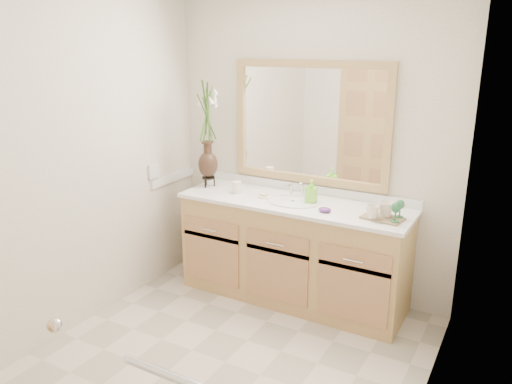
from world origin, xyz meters
The scene contains 21 objects.
floor centered at (0.00, 0.00, 0.00)m, with size 2.60×2.60×0.00m, color beige.
wall_back centered at (0.00, 1.30, 1.20)m, with size 2.40×0.02×2.40m, color white.
wall_front centered at (0.00, -1.30, 1.20)m, with size 2.40×0.02×2.40m, color white.
wall_left centered at (-1.20, 0.00, 1.20)m, with size 0.02×2.60×2.40m, color white.
wall_right centered at (1.20, 0.00, 1.20)m, with size 0.02×2.60×2.40m, color white.
vanity centered at (0.00, 1.01, 0.40)m, with size 1.80×0.55×0.80m.
counter centered at (0.00, 1.01, 0.82)m, with size 1.84×0.57×0.03m, color white.
sink centered at (0.00, 1.00, 0.78)m, with size 0.38×0.34×0.23m.
mirror centered at (0.00, 1.28, 1.41)m, with size 1.32×0.04×0.97m.
switch_plate centered at (-1.19, 0.76, 0.98)m, with size 0.02×0.12×0.12m, color white.
grab_bar centered at (0.70, -1.27, 0.95)m, with size 0.03×0.03×0.55m, color silver.
flower_vase centered at (-0.82, 1.04, 1.38)m, with size 0.20×0.20×0.81m.
tumbler centered at (-0.51, 0.99, 0.88)m, with size 0.07×0.07×0.10m, color #EEE3CE.
soap_dish centered at (-0.25, 0.99, 0.84)m, with size 0.09×0.09×0.03m.
soap_bottle centered at (0.12, 1.07, 0.91)m, with size 0.07×0.07×0.16m, color #82ED37.
purple_dish centered at (0.31, 0.89, 0.85)m, with size 0.10×0.08×0.03m, color #53246C.
tray centered at (0.72, 0.95, 0.84)m, with size 0.27×0.18×0.01m, color brown.
mug_left centered at (0.66, 0.90, 0.89)m, with size 0.10×0.09×0.10m, color #EEE3CE.
mug_right centered at (0.73, 0.98, 0.90)m, with size 0.11×0.10×0.11m, color #EEE3CE.
goblet_front centered at (0.82, 0.90, 0.94)m, with size 0.06×0.06×0.14m.
goblet_back centered at (0.82, 1.01, 0.93)m, with size 0.06×0.06×0.13m.
Camera 1 is at (1.57, -2.35, 2.01)m, focal length 35.00 mm.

